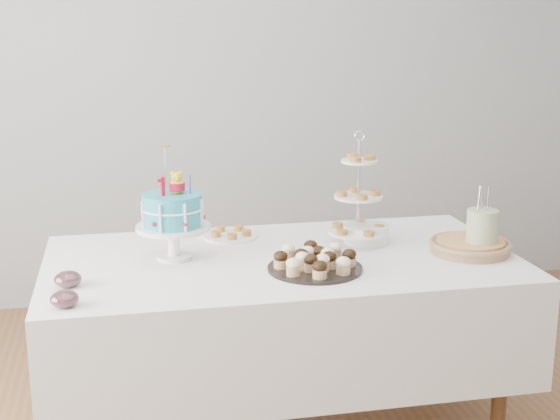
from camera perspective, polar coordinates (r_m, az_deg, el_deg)
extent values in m
cube|color=#989A9D|center=(4.75, -4.15, 9.39)|extent=(5.00, 0.04, 2.70)
cube|color=silver|center=(3.28, 0.13, -7.21)|extent=(1.92, 1.02, 0.45)
cylinder|color=brown|center=(2.98, -14.46, -14.47)|extent=(0.06, 0.06, 0.67)
cylinder|color=brown|center=(3.31, 15.86, -11.56)|extent=(0.06, 0.06, 0.67)
cylinder|color=brown|center=(3.65, -13.99, -8.96)|extent=(0.06, 0.06, 0.67)
cylinder|color=brown|center=(3.92, 10.89, -7.13)|extent=(0.06, 0.06, 0.67)
cylinder|color=teal|center=(3.15, -7.86, 0.03)|extent=(0.24, 0.24, 0.13)
torus|color=white|center=(3.15, -7.86, 0.15)|extent=(0.25, 0.25, 0.01)
cube|color=red|center=(3.11, -8.58, 1.73)|extent=(0.03, 0.02, 0.08)
cylinder|color=blue|center=(3.13, -6.60, 1.88)|extent=(0.01, 0.01, 0.08)
cylinder|color=silver|center=(3.15, -8.36, 2.90)|extent=(0.00, 0.00, 0.18)
cylinder|color=yellow|center=(3.13, -8.43, 4.65)|extent=(0.05, 0.05, 0.01)
cylinder|color=black|center=(3.05, 2.57, -4.28)|extent=(0.37, 0.37, 0.01)
ellipsoid|color=black|center=(3.02, 1.25, -3.41)|extent=(0.06, 0.06, 0.04)
ellipsoid|color=#F6EEBE|center=(3.05, 3.90, -3.23)|extent=(0.06, 0.06, 0.04)
cylinder|color=#A38259|center=(3.35, 13.72, -2.72)|extent=(0.32, 0.32, 0.04)
cylinder|color=#AA7842|center=(3.35, 13.74, -2.32)|extent=(0.28, 0.28, 0.02)
torus|color=#A38259|center=(3.35, 13.74, -2.39)|extent=(0.34, 0.34, 0.02)
cylinder|color=silver|center=(3.35, 5.76, 1.27)|extent=(0.01, 0.01, 0.46)
cylinder|color=white|center=(3.39, 5.68, -1.58)|extent=(0.26, 0.26, 0.01)
cylinder|color=white|center=(3.35, 5.75, 0.97)|extent=(0.21, 0.21, 0.01)
cylinder|color=white|center=(3.32, 5.81, 3.57)|extent=(0.15, 0.15, 0.01)
torus|color=silver|center=(3.30, 5.86, 5.41)|extent=(0.05, 0.01, 0.05)
cylinder|color=white|center=(3.42, 6.30, -1.72)|extent=(0.20, 0.20, 0.08)
cylinder|color=white|center=(3.49, -3.63, -1.90)|extent=(0.25, 0.25, 0.01)
ellipsoid|color=silver|center=(2.77, -15.49, -6.28)|extent=(0.10, 0.10, 0.06)
cylinder|color=#620816|center=(2.77, -15.48, -6.37)|extent=(0.07, 0.07, 0.03)
ellipsoid|color=silver|center=(2.96, -15.26, -4.90)|extent=(0.10, 0.10, 0.06)
cylinder|color=#620816|center=(2.96, -15.25, -4.99)|extent=(0.07, 0.07, 0.03)
cylinder|color=beige|center=(3.33, 14.54, -1.58)|extent=(0.13, 0.13, 0.19)
cylinder|color=beige|center=(3.35, 15.61, -1.25)|extent=(0.01, 0.01, 0.10)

